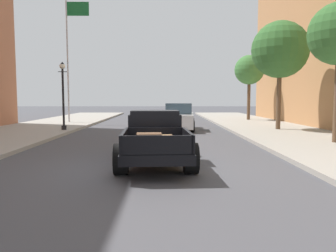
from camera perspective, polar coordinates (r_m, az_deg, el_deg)
The scene contains 7 objects.
ground_plane at distance 9.31m, azimuth -5.07°, elevation -7.24°, with size 140.00×140.00×0.00m, color #47474C.
hotrod_truck_black at distance 9.95m, azimuth -2.34°, elevation -2.03°, with size 2.36×5.01×1.58m.
car_background_white at distance 20.00m, azimuth 1.96°, elevation 1.49°, with size 2.11×4.42×1.65m.
street_lamp_far at distance 19.54m, azimuth -17.88°, elevation 5.92°, with size 0.50×0.32×3.85m.
flagpole at distance 25.90m, azimuth -16.71°, elevation 13.16°, with size 1.74×0.16×9.16m.
street_tree_second at distance 20.24m, azimuth 19.01°, elevation 12.46°, with size 3.25×3.25×6.20m.
street_tree_third at distance 28.35m, azimuth 14.03°, elevation 9.44°, with size 2.45×2.45×5.38m.
Camera 1 is at (0.74, -9.07, 1.95)m, focal length 34.87 mm.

